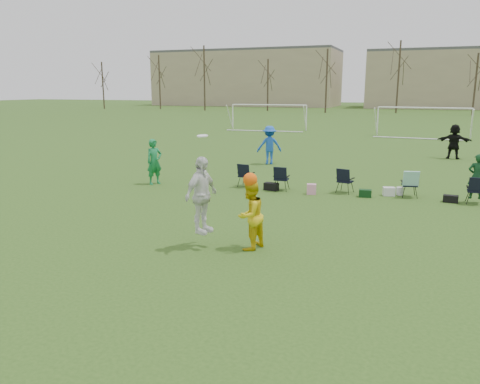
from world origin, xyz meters
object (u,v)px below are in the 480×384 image
at_px(fielder_blue, 269,145).
at_px(goal_mid, 424,114).
at_px(center_contest, 225,204).
at_px(fielder_green_near, 154,162).
at_px(fielder_black, 454,141).
at_px(goal_left, 269,110).

xyz_separation_m(fielder_blue, goal_mid, (7.62, 18.19, 0.91)).
distance_m(center_contest, goal_mid, 31.81).
bearing_deg(center_contest, fielder_green_near, 132.58).
distance_m(fielder_green_near, fielder_blue, 7.43).
distance_m(fielder_green_near, center_contest, 8.75).
relative_size(fielder_black, goal_mid, 0.27).
bearing_deg(goal_left, fielder_black, -47.88).
distance_m(fielder_black, goal_mid, 12.70).
distance_m(fielder_blue, goal_mid, 19.74).
bearing_deg(fielder_blue, goal_left, -99.99).
distance_m(fielder_black, goal_left, 21.41).
distance_m(fielder_green_near, goal_mid, 27.17).
height_order(fielder_blue, goal_left, goal_left).
distance_m(center_contest, goal_left, 34.77).
xyz_separation_m(fielder_black, center_contest, (-6.29, -18.91, 0.15)).
xyz_separation_m(fielder_black, goal_mid, (-1.67, 12.55, 0.93)).
distance_m(fielder_blue, goal_left, 21.19).
bearing_deg(goal_mid, goal_left, 175.87).
bearing_deg(fielder_green_near, goal_left, 36.28).
distance_m(fielder_green_near, fielder_black, 17.45).
xyz_separation_m(fielder_green_near, fielder_blue, (2.91, 6.84, 0.06)).
xyz_separation_m(fielder_green_near, goal_mid, (10.53, 25.02, 0.97)).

